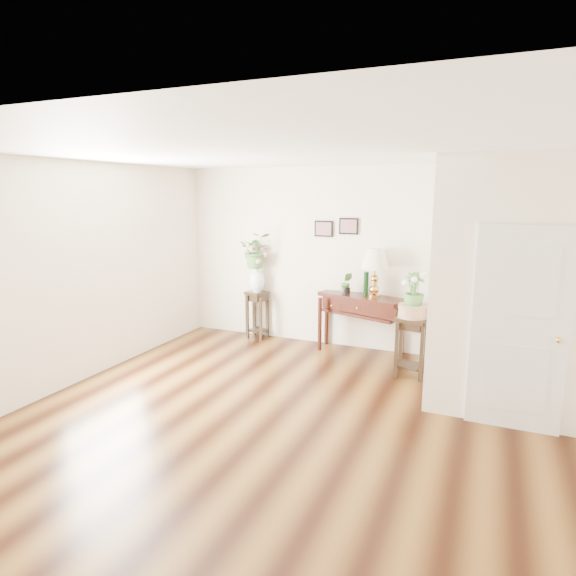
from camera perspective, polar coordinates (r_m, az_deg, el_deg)
The scene contains 20 objects.
floor at distance 5.32m, azimuth 0.86°, elevation -15.61°, with size 6.00×5.50×0.02m, color brown.
ceiling at distance 4.76m, azimuth 0.96°, elevation 16.03°, with size 6.00×5.50×0.02m, color white.
wall_back at distance 7.43m, azimuth 9.01°, elevation 3.36°, with size 6.00×0.02×2.80m, color silver.
wall_front at distance 2.63m, azimuth -23.02°, elevation -12.07°, with size 6.00×0.02×2.80m, color silver.
wall_left at distance 6.58m, azimuth -24.04°, elevation 1.51°, with size 0.02×5.50×2.80m, color silver.
partition at distance 6.25m, azimuth 25.65°, elevation 0.91°, with size 1.80×1.95×2.80m, color silver.
door at distance 5.35m, azimuth 25.71°, elevation -4.54°, with size 0.90×0.05×2.10m, color silver.
art_print_left at distance 7.55m, azimuth 4.26°, elevation 7.02°, with size 0.30×0.02×0.25m, color black.
art_print_right at distance 7.43m, azimuth 7.20°, elevation 7.28°, with size 0.30×0.02×0.25m, color black.
wall_ornament at distance 6.33m, azimuth 17.54°, elevation 7.54°, with size 0.51×0.51×0.07m, color gold.
console_table at distance 7.41m, azimuth 8.62°, elevation -4.21°, with size 1.33×0.44×0.89m, color black.
table_lamp at distance 7.20m, azimuth 10.25°, elevation 1.74°, with size 0.41×0.41×0.73m, color #C58E45.
green_vase at distance 7.26m, azimuth 9.23°, elevation 0.41°, with size 0.07×0.07×0.36m, color black.
potted_plant at distance 7.34m, azimuth 6.95°, elevation 0.50°, with size 0.17×0.14×0.32m, color #457C38.
plant_stand_a at distance 8.07m, azimuth -3.66°, elevation -3.18°, with size 0.31×0.31×0.79m, color #2C2219.
porcelain_vase at distance 7.93m, azimuth -3.72°, elevation 1.17°, with size 0.25×0.25×0.44m, color white, non-canonical shape.
lily_arrangement at distance 7.87m, azimuth -3.76°, elevation 4.54°, with size 0.53×0.46×0.59m, color #457C38.
plant_stand_b at distance 6.60m, azimuth 14.38°, elevation -6.75°, with size 0.38×0.38×0.81m, color #2C2219.
ceramic_bowl at distance 6.47m, azimuth 14.58°, elevation -2.68°, with size 0.38×0.38×0.17m, color tan.
narcissus at distance 6.41m, azimuth 14.71°, elevation -0.27°, with size 0.27×0.27×0.47m, color #457C38.
Camera 1 is at (1.80, -4.39, 2.40)m, focal length 30.00 mm.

